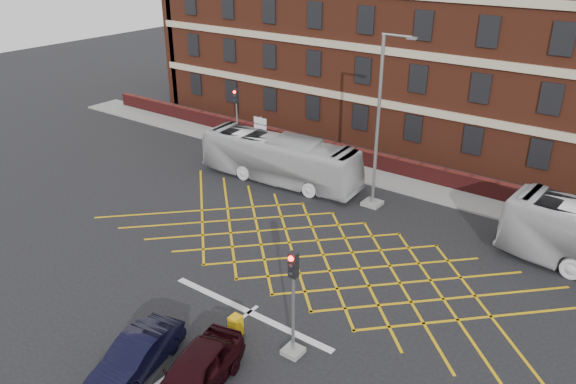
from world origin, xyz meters
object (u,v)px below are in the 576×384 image
Objects in this scene: car_maroon at (195,373)px; traffic_light_far at (237,125)px; bus_left at (280,159)px; traffic_light_near at (293,314)px; car_navy at (137,355)px; direction_signs at (260,128)px; utility_cabinet at (236,326)px; street_lamp at (377,150)px.

traffic_light_far reaches higher than car_maroon.
bus_left is 6.50m from traffic_light_far.
traffic_light_far reaches higher than bus_left.
bus_left is at bearing 128.68° from traffic_light_near.
traffic_light_near is at bearing -43.89° from traffic_light_far.
car_navy is at bearing -134.88° from traffic_light_near.
utility_cabinet is (12.30, -16.85, -0.95)m from direction_signs.
bus_left is 1.10× the size of street_lamp.
direction_signs is at bearing 53.03° from traffic_light_far.
street_lamp reaches higher than bus_left.
direction_signs is 2.55× the size of utility_cabinet.
traffic_light_near is 13.22m from street_lamp.
direction_signs is (-13.10, 19.78, 0.63)m from car_maroon.
street_lamp reaches higher than car_maroon.
utility_cabinet is at bearing -49.39° from traffic_light_far.
car_navy reaches higher than utility_cabinet.
car_maroon is 1.03× the size of traffic_light_far.
street_lamp is 11.91m from direction_signs.
car_maroon is (2.33, 0.52, 0.09)m from car_navy.
car_maroon is 16.35m from street_lamp.
utility_cabinet is (7.45, -12.70, -1.02)m from bus_left.
car_navy is at bearing -62.06° from direction_signs.
street_lamp is 10.99× the size of utility_cabinet.
bus_left is at bearing 105.18° from car_maroon.
bus_left reaches higher than direction_signs.
direction_signs is (-14.65, 16.40, -0.39)m from traffic_light_near.
utility_cabinet is at bearing -153.22° from bus_left.
bus_left is 4.72× the size of direction_signs.
traffic_light_far is 12.47m from street_lamp.
car_navy is 1.83× the size of direction_signs.
car_maroon is 2.01× the size of direction_signs.
car_maroon is 0.47× the size of street_lamp.
traffic_light_near is at bearing -48.22° from direction_signs.
traffic_light_far is (-14.11, 18.44, 1.01)m from car_maroon.
bus_left reaches higher than car_maroon.
street_lamp is (-3.52, 12.65, 1.54)m from traffic_light_near.
direction_signs reaches higher than car_maroon.
car_maroon is 23.24m from traffic_light_far.
traffic_light_far is 1.94× the size of direction_signs.
direction_signs is at bearing 126.12° from utility_cabinet.
bus_left reaches higher than car_navy.
bus_left reaches higher than utility_cabinet.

